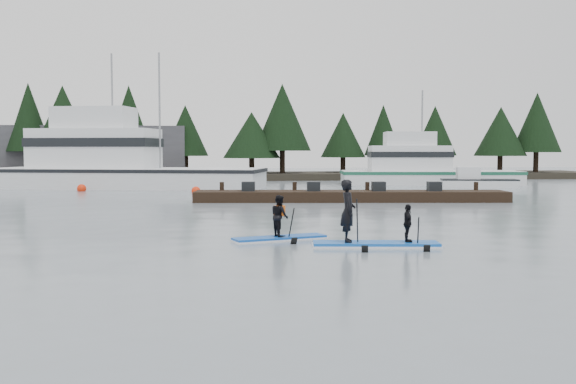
{
  "coord_description": "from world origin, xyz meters",
  "views": [
    {
      "loc": [
        -3.29,
        -18.91,
        2.73
      ],
      "look_at": [
        0.0,
        6.0,
        1.1
      ],
      "focal_mm": 40.0,
      "sensor_mm": 36.0,
      "label": 1
    }
  ],
  "objects": [
    {
      "name": "buoy_c",
      "position": [
        14.4,
        26.45,
        0.0
      ],
      "size": [
        0.54,
        0.54,
        0.54
      ],
      "primitive_type": "sphere",
      "color": "red",
      "rests_on": "ground"
    },
    {
      "name": "floating_dock",
      "position": [
        4.55,
        14.72,
        0.28
      ],
      "size": [
        16.85,
        4.26,
        0.56
      ],
      "primitive_type": "cube",
      "rotation": [
        0.0,
        0.0,
        -0.12
      ],
      "color": "black",
      "rests_on": "ground"
    },
    {
      "name": "fishing_boat_medium",
      "position": [
        14.35,
        30.61,
        0.6
      ],
      "size": [
        14.48,
        5.93,
        8.43
      ],
      "rotation": [
        0.0,
        0.0,
        -0.14
      ],
      "color": "white",
      "rests_on": "ground"
    },
    {
      "name": "buoy_a",
      "position": [
        -11.42,
        25.46,
        0.0
      ],
      "size": [
        0.61,
        0.61,
        0.61
      ],
      "primitive_type": "sphere",
      "color": "red",
      "rests_on": "ground"
    },
    {
      "name": "paddleboard_solo",
      "position": [
        -1.0,
        0.4,
        0.5
      ],
      "size": [
        2.98,
        1.52,
        1.84
      ],
      "rotation": [
        0.0,
        0.0,
        0.3
      ],
      "color": "#124AAC",
      "rests_on": "ground"
    },
    {
      "name": "buoy_b",
      "position": [
        -3.78,
        22.21,
        0.0
      ],
      "size": [
        0.57,
        0.57,
        0.57
      ],
      "primitive_type": "sphere",
      "color": "red",
      "rests_on": "ground"
    },
    {
      "name": "fishing_boat_large",
      "position": [
        -9.45,
        29.01,
        0.85
      ],
      "size": [
        20.5,
        10.48,
        10.91
      ],
      "rotation": [
        0.0,
        0.0,
        -0.27
      ],
      "color": "white",
      "rests_on": "ground"
    },
    {
      "name": "skiff",
      "position": [
        16.78,
        25.79,
        0.31
      ],
      "size": [
        5.61,
        2.88,
        0.63
      ],
      "primitive_type": "cube",
      "rotation": [
        0.0,
        0.0,
        -0.25
      ],
      "color": "white",
      "rests_on": "ground"
    },
    {
      "name": "paddleboard_duo",
      "position": [
        1.35,
        -1.24,
        0.61
      ],
      "size": [
        3.65,
        1.47,
        2.43
      ],
      "rotation": [
        0.0,
        0.0,
        -0.15
      ],
      "color": "#1354B6",
      "rests_on": "ground"
    },
    {
      "name": "far_shore",
      "position": [
        0.0,
        42.0,
        0.3
      ],
      "size": [
        70.0,
        8.0,
        0.6
      ],
      "primitive_type": "cube",
      "color": "#2D281E",
      "rests_on": "ground"
    },
    {
      "name": "treeline",
      "position": [
        0.0,
        42.0,
        0.0
      ],
      "size": [
        60.0,
        4.0,
        8.0
      ],
      "primitive_type": null,
      "color": "black",
      "rests_on": "ground"
    },
    {
      "name": "ground",
      "position": [
        0.0,
        0.0,
        0.0
      ],
      "size": [
        160.0,
        160.0,
        0.0
      ],
      "primitive_type": "plane",
      "color": "gray",
      "rests_on": "ground"
    },
    {
      "name": "waterfront_building",
      "position": [
        -14.0,
        44.0,
        2.5
      ],
      "size": [
        18.0,
        6.0,
        5.0
      ],
      "primitive_type": "cube",
      "color": "#4C4C51",
      "rests_on": "ground"
    }
  ]
}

